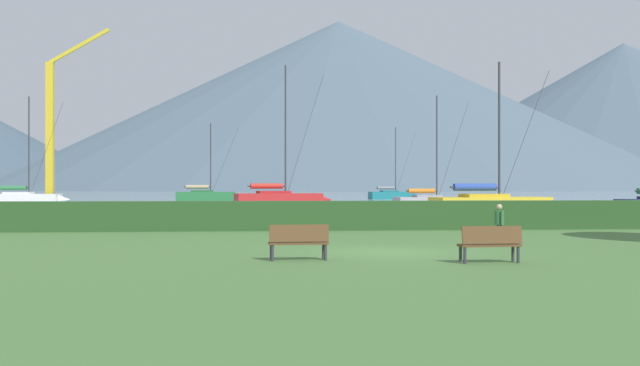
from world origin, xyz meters
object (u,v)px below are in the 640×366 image
at_px(sailboat_slip_5, 393,194).
at_px(park_bench_near_path, 490,242).
at_px(person_seated_viewer, 499,219).
at_px(sailboat_slip_2, 280,198).
at_px(dock_crane, 52,139).
at_px(sailboat_slip_1, 24,198).
at_px(sailboat_slip_3, 206,196).
at_px(sailboat_slip_4, 432,201).
at_px(sailboat_slip_0, 492,204).
at_px(park_bench_under_tree, 299,240).

xyz_separation_m(sailboat_slip_5, park_bench_near_path, (-13.43, -85.70, -0.09)).
height_order(sailboat_slip_5, person_seated_viewer, sailboat_slip_5).
height_order(sailboat_slip_2, sailboat_slip_5, sailboat_slip_2).
xyz_separation_m(sailboat_slip_5, dock_crane, (-41.83, -18.95, 6.40)).
xyz_separation_m(sailboat_slip_1, sailboat_slip_5, (41.88, 29.02, -0.05)).
xyz_separation_m(sailboat_slip_2, person_seated_viewer, (7.15, -39.81, -0.07)).
relative_size(sailboat_slip_1, sailboat_slip_3, 1.12).
relative_size(sailboat_slip_2, person_seated_viewer, 10.31).
distance_m(sailboat_slip_1, sailboat_slip_3, 23.39).
xyz_separation_m(sailboat_slip_3, park_bench_near_path, (11.81, -73.12, -0.15)).
height_order(sailboat_slip_4, dock_crane, dock_crane).
bearing_deg(sailboat_slip_2, sailboat_slip_5, 53.60).
relative_size(sailboat_slip_1, sailboat_slip_4, 1.11).
xyz_separation_m(sailboat_slip_0, person_seated_viewer, (-5.93, -19.25, -0.04)).
relative_size(sailboat_slip_4, sailboat_slip_5, 0.94).
xyz_separation_m(sailboat_slip_2, dock_crane, (-24.69, 17.38, 6.27)).
bearing_deg(park_bench_near_path, park_bench_under_tree, 163.51).
relative_size(sailboat_slip_0, park_bench_under_tree, 6.28).
height_order(park_bench_near_path, person_seated_viewer, person_seated_viewer).
xyz_separation_m(sailboat_slip_3, person_seated_viewer, (15.25, -63.56, 0.00)).
bearing_deg(park_bench_near_path, sailboat_slip_4, 74.61).
bearing_deg(sailboat_slip_2, person_seated_viewer, -90.97).
distance_m(sailboat_slip_2, sailboat_slip_3, 25.09).
distance_m(sailboat_slip_5, person_seated_viewer, 76.79).
bearing_deg(sailboat_slip_5, park_bench_under_tree, -110.32).
xyz_separation_m(sailboat_slip_0, dock_crane, (-37.77, 37.94, 6.30)).
bearing_deg(person_seated_viewer, park_bench_near_path, -114.01).
bearing_deg(person_seated_viewer, park_bench_under_tree, -138.52).
distance_m(sailboat_slip_3, person_seated_viewer, 65.36).
bearing_deg(sailboat_slip_4, sailboat_slip_2, 147.92).
bearing_deg(sailboat_slip_5, sailboat_slip_1, -153.43).
bearing_deg(sailboat_slip_2, sailboat_slip_0, -68.69).
distance_m(sailboat_slip_2, sailboat_slip_5, 40.17).
bearing_deg(sailboat_slip_1, park_bench_near_path, -62.45).
xyz_separation_m(sailboat_slip_4, person_seated_viewer, (-5.52, -33.93, 0.09)).
height_order(sailboat_slip_2, person_seated_viewer, sailboat_slip_2).
xyz_separation_m(sailboat_slip_2, sailboat_slip_3, (-8.10, 23.75, -0.08)).
bearing_deg(sailboat_slip_0, sailboat_slip_5, 78.14).
height_order(sailboat_slip_0, person_seated_viewer, sailboat_slip_0).
bearing_deg(sailboat_slip_1, sailboat_slip_5, 35.62).
distance_m(sailboat_slip_0, sailboat_slip_1, 46.97).
distance_m(sailboat_slip_3, dock_crane, 18.87).
xyz_separation_m(sailboat_slip_3, sailboat_slip_4, (20.76, -29.63, -0.09)).
relative_size(sailboat_slip_2, park_bench_under_tree, 8.10).
relative_size(sailboat_slip_0, dock_crane, 0.51).
xyz_separation_m(sailboat_slip_3, dock_crane, (-16.59, -6.37, 6.34)).
bearing_deg(sailboat_slip_1, person_seated_viewer, -55.02).
distance_m(sailboat_slip_1, park_bench_near_path, 63.42).
distance_m(person_seated_viewer, dock_crane, 65.76).
distance_m(sailboat_slip_3, park_bench_near_path, 74.07).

